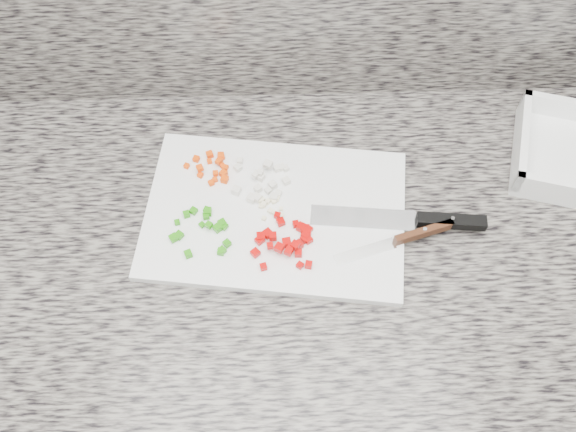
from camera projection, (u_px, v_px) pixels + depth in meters
cabinet at (287, 339)px, 1.41m from camera, size 3.92×0.62×0.86m
countertop at (287, 242)px, 1.02m from camera, size 3.96×0.64×0.04m
cutting_board at (275, 214)px, 1.01m from camera, size 0.44×0.32×0.01m
carrot_pile at (214, 167)px, 1.04m from camera, size 0.07×0.07×0.02m
onion_pile at (262, 181)px, 1.03m from camera, size 0.10×0.09×0.02m
green_pepper_pile at (204, 229)px, 0.99m from camera, size 0.10×0.09×0.02m
red_pepper_pile at (287, 241)px, 0.97m from camera, size 0.10×0.10×0.02m
garlic_pile at (271, 205)px, 1.01m from camera, size 0.04×0.05×0.01m
chef_knife at (421, 220)px, 0.99m from camera, size 0.27×0.06×0.02m
paring_knife at (409, 237)px, 0.98m from camera, size 0.19×0.07×0.02m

